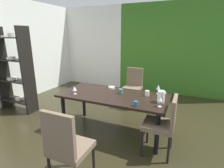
{
  "coord_description": "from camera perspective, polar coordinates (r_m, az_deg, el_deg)",
  "views": [
    {
      "loc": [
        1.41,
        -2.68,
        1.78
      ],
      "look_at": [
        0.09,
        0.32,
        0.85
      ],
      "focal_mm": 28.0,
      "sensor_mm": 36.0,
      "label": 1
    }
  ],
  "objects": [
    {
      "name": "wine_glass_east",
      "position": [
        2.7,
        15.47,
        -4.84
      ],
      "size": [
        0.07,
        0.07,
        0.16
      ],
      "color": "silver",
      "rests_on": "dining_table"
    },
    {
      "name": "dining_table",
      "position": [
        3.19,
        0.43,
        -4.82
      ],
      "size": [
        1.93,
        0.9,
        0.74
      ],
      "color": "black",
      "rests_on": "ground_plane"
    },
    {
      "name": "pitcher_front",
      "position": [
        2.88,
        15.78,
        -3.98
      ],
      "size": [
        0.13,
        0.12,
        0.19
      ],
      "color": "white",
      "rests_on": "dining_table"
    },
    {
      "name": "chair_right_near",
      "position": [
        2.75,
        16.57,
        -11.82
      ],
      "size": [
        0.44,
        0.44,
        0.94
      ],
      "rotation": [
        0.0,
        0.0,
        1.57
      ],
      "color": "brown",
      "rests_on": "ground_plane"
    },
    {
      "name": "wine_glass_north",
      "position": [
        3.27,
        14.88,
        -1.1
      ],
      "size": [
        0.07,
        0.07,
        0.17
      ],
      "color": "silver",
      "rests_on": "dining_table"
    },
    {
      "name": "cup_near_shelf",
      "position": [
        3.2,
        2.86,
        -2.38
      ],
      "size": [
        0.08,
        0.08,
        0.09
      ],
      "primitive_type": "cylinder",
      "color": "#397169",
      "rests_on": "dining_table"
    },
    {
      "name": "garden_window_panel",
      "position": [
        5.54,
        20.66,
        10.37
      ],
      "size": [
        3.53,
        0.1,
        2.69
      ],
      "primitive_type": "cube",
      "color": "#356D20",
      "rests_on": "ground_plane"
    },
    {
      "name": "cup_south",
      "position": [
        3.15,
        11.4,
        -2.95
      ],
      "size": [
        0.07,
        0.07,
        0.09
      ],
      "primitive_type": "cylinder",
      "color": "silver",
      "rests_on": "dining_table"
    },
    {
      "name": "back_panel_interior",
      "position": [
        6.38,
        -6.4,
        11.87
      ],
      "size": [
        2.19,
        0.1,
        2.69
      ],
      "primitive_type": "cube",
      "color": "silver",
      "rests_on": "ground_plane"
    },
    {
      "name": "wine_glass_rear",
      "position": [
        3.23,
        -12.15,
        -1.51
      ],
      "size": [
        0.07,
        0.07,
        0.14
      ],
      "color": "silver",
      "rests_on": "dining_table"
    },
    {
      "name": "ground_plane",
      "position": [
        3.52,
        -3.65,
        -14.78
      ],
      "size": [
        5.72,
        5.76,
        0.02
      ],
      "primitive_type": "cube",
      "color": "#2A2717"
    },
    {
      "name": "chair_head_far",
      "position": [
        4.46,
        6.91,
        -0.31
      ],
      "size": [
        0.44,
        0.45,
        0.97
      ],
      "rotation": [
        0.0,
        0.0,
        3.14
      ],
      "color": "brown",
      "rests_on": "ground_plane"
    },
    {
      "name": "cup_center",
      "position": [
        2.68,
        7.82,
        -6.39
      ],
      "size": [
        0.07,
        0.07,
        0.08
      ],
      "primitive_type": "cylinder",
      "color": "#20538B",
      "rests_on": "dining_table"
    },
    {
      "name": "chair_head_near",
      "position": [
        2.18,
        -14.66,
        -18.8
      ],
      "size": [
        0.44,
        0.44,
        1.01
      ],
      "color": "brown",
      "rests_on": "ground_plane"
    },
    {
      "name": "display_shelf",
      "position": [
        4.65,
        -29.27,
        4.08
      ],
      "size": [
        0.89,
        0.32,
        1.96
      ],
      "color": "black",
      "rests_on": "ground_plane"
    },
    {
      "name": "serving_bowl_corner",
      "position": [
        3.5,
        -0.15,
        -1.17
      ],
      "size": [
        0.13,
        0.13,
        0.04
      ],
      "primitive_type": "cylinder",
      "color": "silver",
      "rests_on": "dining_table"
    }
  ]
}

